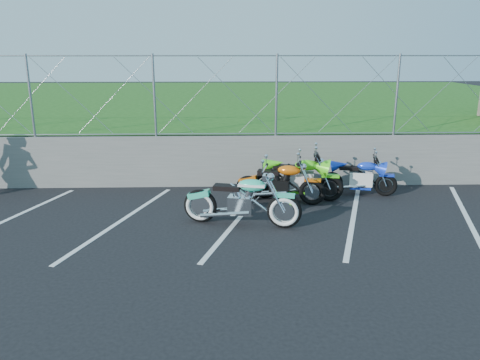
{
  "coord_description": "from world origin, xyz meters",
  "views": [
    {
      "loc": [
        -0.25,
        -8.13,
        3.38
      ],
      "look_at": [
        0.03,
        1.3,
        0.75
      ],
      "focal_mm": 35.0,
      "sensor_mm": 36.0,
      "label": 1
    }
  ],
  "objects_px": {
    "cruiser_turquoise": "(243,202)",
    "sportbike_blue": "(360,179)",
    "naked_orange": "(281,184)",
    "sportbike_green": "(299,180)"
  },
  "relations": [
    {
      "from": "cruiser_turquoise",
      "to": "sportbike_green",
      "type": "xyz_separation_m",
      "value": [
        1.35,
        1.59,
        -0.0
      ]
    },
    {
      "from": "cruiser_turquoise",
      "to": "naked_orange",
      "type": "bearing_deg",
      "value": 69.34
    },
    {
      "from": "sportbike_green",
      "to": "cruiser_turquoise",
      "type": "bearing_deg",
      "value": -119.94
    },
    {
      "from": "cruiser_turquoise",
      "to": "sportbike_green",
      "type": "height_order",
      "value": "cruiser_turquoise"
    },
    {
      "from": "naked_orange",
      "to": "cruiser_turquoise",
      "type": "bearing_deg",
      "value": -109.6
    },
    {
      "from": "cruiser_turquoise",
      "to": "sportbike_blue",
      "type": "relative_size",
      "value": 1.32
    },
    {
      "from": "naked_orange",
      "to": "sportbike_blue",
      "type": "relative_size",
      "value": 1.13
    },
    {
      "from": "cruiser_turquoise",
      "to": "naked_orange",
      "type": "distance_m",
      "value": 1.66
    },
    {
      "from": "sportbike_green",
      "to": "sportbike_blue",
      "type": "relative_size",
      "value": 1.18
    },
    {
      "from": "naked_orange",
      "to": "sportbike_green",
      "type": "distance_m",
      "value": 0.47
    }
  ]
}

